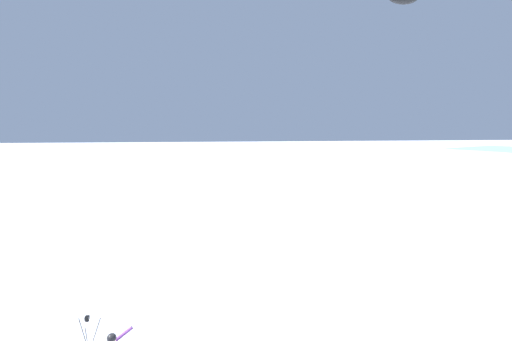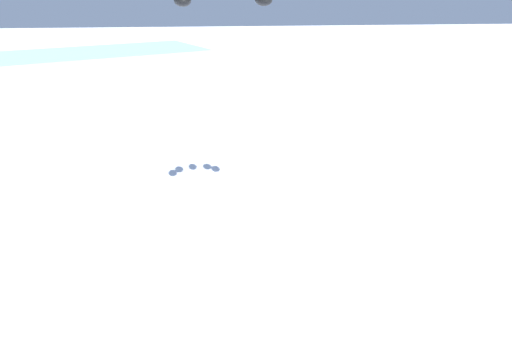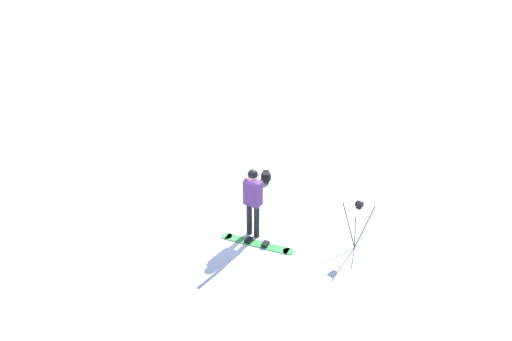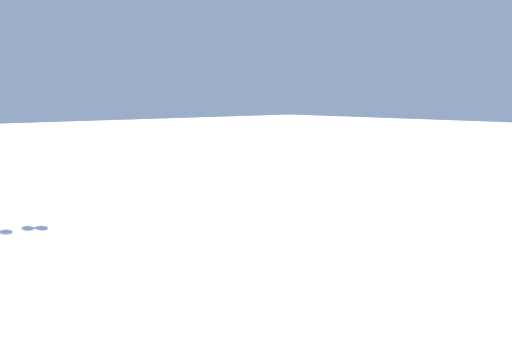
{
  "view_description": "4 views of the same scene",
  "coord_description": "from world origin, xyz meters",
  "px_view_note": "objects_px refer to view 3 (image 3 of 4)",
  "views": [
    {
      "loc": [
        -2.8,
        9.17,
        7.32
      ],
      "look_at": [
        -4.21,
        -1.41,
        6.0
      ],
      "focal_mm": 26.18,
      "sensor_mm": 36.0,
      "label": 1
    },
    {
      "loc": [
        7.39,
        -2.88,
        12.14
      ],
      "look_at": [
        -4.99,
        -1.51,
        6.84
      ],
      "focal_mm": 30.1,
      "sensor_mm": 36.0,
      "label": 2
    },
    {
      "loc": [
        -7.29,
        -7.51,
        6.72
      ],
      "look_at": [
        -0.44,
        -0.9,
        1.97
      ],
      "focal_mm": 33.97,
      "sensor_mm": 36.0,
      "label": 3
    },
    {
      "loc": [
        2.21,
        -6.67,
        7.23
      ],
      "look_at": [
        -3.96,
        -1.37,
        5.73
      ],
      "focal_mm": 26.15,
      "sensor_mm": 36.0,
      "label": 4
    }
  ],
  "objects_px": {
    "snowboard": "(257,243)",
    "gear_bag_large": "(266,176)",
    "snowboarder": "(253,196)",
    "camera_tripod": "(358,216)"
  },
  "relations": [
    {
      "from": "snowboarder",
      "to": "gear_bag_large",
      "type": "xyz_separation_m",
      "value": [
        2.29,
        1.69,
        -0.94
      ]
    },
    {
      "from": "snowboard",
      "to": "gear_bag_large",
      "type": "distance_m",
      "value": 3.22
    },
    {
      "from": "camera_tripod",
      "to": "snowboard",
      "type": "bearing_deg",
      "value": 130.06
    },
    {
      "from": "snowboarder",
      "to": "snowboard",
      "type": "distance_m",
      "value": 1.15
    },
    {
      "from": "gear_bag_large",
      "to": "snowboard",
      "type": "bearing_deg",
      "value": -140.93
    },
    {
      "from": "snowboarder",
      "to": "snowboard",
      "type": "relative_size",
      "value": 1.04
    },
    {
      "from": "snowboard",
      "to": "gear_bag_large",
      "type": "xyz_separation_m",
      "value": [
        2.5,
        2.03,
        0.14
      ]
    },
    {
      "from": "snowboard",
      "to": "snowboarder",
      "type": "bearing_deg",
      "value": 58.78
    },
    {
      "from": "snowboarder",
      "to": "gear_bag_large",
      "type": "relative_size",
      "value": 2.94
    },
    {
      "from": "snowboarder",
      "to": "gear_bag_large",
      "type": "height_order",
      "value": "snowboarder"
    }
  ]
}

